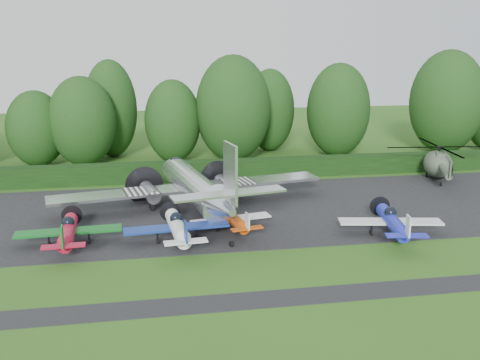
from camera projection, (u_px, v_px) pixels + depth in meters
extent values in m
plane|color=#285618|center=(223.00, 259.00, 35.02)|extent=(160.00, 160.00, 0.00)
cube|color=black|center=(207.00, 213.00, 44.57)|extent=(70.00, 18.00, 0.01)
cube|color=black|center=(238.00, 302.00, 29.30)|extent=(70.00, 2.00, 0.00)
cube|color=black|center=(196.00, 180.00, 55.06)|extent=(90.00, 1.60, 2.00)
cylinder|color=silver|center=(194.00, 187.00, 44.74)|extent=(2.47, 12.87, 2.47)
cone|color=silver|center=(188.00, 168.00, 51.62)|extent=(2.47, 1.61, 2.47)
cone|color=silver|center=(204.00, 208.00, 37.24)|extent=(2.47, 3.22, 2.47)
sphere|color=black|center=(189.00, 164.00, 50.50)|extent=(1.61, 1.61, 1.61)
cube|color=silver|center=(193.00, 187.00, 45.85)|extent=(23.60, 2.57, 0.24)
cube|color=white|center=(143.00, 188.00, 45.12)|extent=(2.79, 2.68, 0.05)
cube|color=white|center=(243.00, 184.00, 46.51)|extent=(2.79, 2.68, 0.05)
cylinder|color=silver|center=(153.00, 190.00, 45.97)|extent=(1.18, 3.43, 1.18)
cylinder|color=silver|center=(232.00, 187.00, 47.08)|extent=(1.18, 3.43, 1.18)
cylinder|color=black|center=(153.00, 183.00, 48.28)|extent=(3.43, 0.03, 3.43)
cylinder|color=black|center=(228.00, 180.00, 49.39)|extent=(3.43, 0.03, 3.43)
cube|color=silver|center=(205.00, 195.00, 36.12)|extent=(8.04, 1.50, 0.15)
cube|color=silver|center=(205.00, 175.00, 35.44)|extent=(0.19, 2.36, 4.08)
cylinder|color=black|center=(154.00, 205.00, 45.86)|extent=(0.27, 0.97, 0.97)
cylinder|color=black|center=(233.00, 201.00, 46.97)|extent=(0.27, 0.97, 0.97)
cylinder|color=black|center=(206.00, 247.00, 36.61)|extent=(0.19, 0.47, 0.47)
cylinder|color=#A80F2C|center=(68.00, 232.00, 36.81)|extent=(0.99, 5.68, 0.99)
sphere|color=black|center=(69.00, 222.00, 37.29)|extent=(0.87, 0.87, 0.87)
cube|color=#0E5F1B|center=(69.00, 231.00, 37.34)|extent=(7.23, 1.34, 0.14)
cube|color=#A80F2C|center=(60.00, 246.00, 33.49)|extent=(2.69, 0.72, 0.10)
cube|color=#0E5F1B|center=(59.00, 237.00, 33.23)|extent=(0.10, 0.83, 1.34)
cylinder|color=black|center=(75.00, 215.00, 40.31)|extent=(1.55, 0.02, 1.55)
cylinder|color=black|center=(50.00, 244.00, 37.13)|extent=(0.14, 0.45, 0.45)
cylinder|color=black|center=(89.00, 242.00, 37.56)|extent=(0.14, 0.45, 0.45)
cylinder|color=black|center=(74.00, 232.00, 39.62)|extent=(0.12, 0.41, 0.41)
cylinder|color=white|center=(178.00, 228.00, 37.48)|extent=(1.03, 5.88, 1.03)
sphere|color=black|center=(177.00, 218.00, 37.98)|extent=(0.90, 0.90, 0.90)
cube|color=navy|center=(177.00, 227.00, 38.04)|extent=(7.49, 1.39, 0.15)
cube|color=white|center=(181.00, 242.00, 34.05)|extent=(2.78, 0.75, 0.11)
cube|color=navy|center=(180.00, 232.00, 33.77)|extent=(0.11, 0.86, 1.39)
cylinder|color=black|center=(175.00, 211.00, 41.11)|extent=(1.60, 0.02, 1.60)
cylinder|color=black|center=(158.00, 240.00, 37.81)|extent=(0.15, 0.47, 0.47)
cylinder|color=black|center=(197.00, 238.00, 38.26)|extent=(0.15, 0.47, 0.47)
cylinder|color=black|center=(176.00, 228.00, 40.39)|extent=(0.13, 0.43, 0.43)
cylinder|color=#C6430B|center=(233.00, 219.00, 39.98)|extent=(0.85, 4.85, 0.85)
sphere|color=black|center=(232.00, 212.00, 40.38)|extent=(0.74, 0.74, 0.74)
cube|color=white|center=(232.00, 219.00, 40.43)|extent=(6.17, 1.15, 0.12)
cube|color=#C6430B|center=(239.00, 229.00, 37.14)|extent=(2.29, 0.62, 0.09)
cube|color=white|center=(240.00, 222.00, 36.92)|extent=(0.09, 0.70, 1.15)
cylinder|color=black|center=(227.00, 207.00, 42.96)|extent=(1.32, 0.02, 1.32)
cylinder|color=black|center=(217.00, 229.00, 40.25)|extent=(0.12, 0.39, 0.39)
cylinder|color=black|center=(247.00, 227.00, 40.62)|extent=(0.12, 0.39, 0.39)
cylinder|color=black|center=(229.00, 220.00, 42.37)|extent=(0.11, 0.35, 0.35)
cylinder|color=#1D25AF|center=(392.00, 222.00, 38.68)|extent=(1.03, 5.89, 1.03)
sphere|color=black|center=(389.00, 213.00, 39.17)|extent=(0.90, 0.90, 0.90)
cube|color=silver|center=(389.00, 222.00, 39.23)|extent=(7.50, 1.39, 0.15)
cube|color=#1D25AF|center=(416.00, 235.00, 35.24)|extent=(2.78, 0.75, 0.11)
cube|color=silver|center=(418.00, 226.00, 34.96)|extent=(0.11, 0.86, 1.39)
cylinder|color=black|center=(371.00, 206.00, 42.31)|extent=(1.61, 0.02, 1.61)
cylinder|color=black|center=(372.00, 234.00, 39.01)|extent=(0.15, 0.47, 0.47)
cylinder|color=black|center=(407.00, 232.00, 39.46)|extent=(0.15, 0.47, 0.47)
cylinder|color=black|center=(376.00, 223.00, 41.59)|extent=(0.13, 0.43, 0.43)
ellipsoid|color=#3B4837|center=(438.00, 164.00, 55.03)|extent=(2.82, 5.17, 2.70)
cylinder|color=#3B4837|center=(460.00, 170.00, 51.08)|extent=(0.63, 5.42, 0.63)
cube|color=#3B4837|center=(479.00, 169.00, 48.21)|extent=(0.11, 0.81, 1.44)
cylinder|color=black|center=(439.00, 151.00, 54.69)|extent=(0.27, 0.27, 0.72)
cylinder|color=black|center=(439.00, 147.00, 54.59)|extent=(0.63, 0.63, 0.23)
cylinder|color=black|center=(439.00, 147.00, 54.59)|extent=(10.84, 10.84, 0.05)
cube|color=#3B4837|center=(443.00, 155.00, 54.08)|extent=(0.81, 1.81, 0.63)
ellipsoid|color=black|center=(431.00, 160.00, 56.38)|extent=(1.72, 1.72, 1.54)
cylinder|color=black|center=(425.00, 175.00, 55.91)|extent=(0.16, 0.51, 0.51)
cylinder|color=black|center=(441.00, 175.00, 56.20)|extent=(0.16, 0.51, 0.51)
cylinder|color=black|center=(452.00, 184.00, 52.62)|extent=(0.14, 0.43, 0.43)
cylinder|color=#3F3326|center=(457.00, 165.00, 59.14)|extent=(0.11, 0.11, 1.08)
cylinder|color=#3F3326|center=(479.00, 165.00, 59.57)|extent=(0.11, 0.11, 1.08)
cube|color=white|center=(469.00, 160.00, 59.20)|extent=(2.87, 0.07, 0.90)
cylinder|color=black|center=(444.00, 136.00, 68.24)|extent=(0.70, 0.70, 4.24)
ellipsoid|color=#133410|center=(447.00, 102.00, 67.15)|extent=(9.15, 9.15, 12.96)
cylinder|color=black|center=(269.00, 137.00, 69.60)|extent=(0.70, 0.70, 3.45)
ellipsoid|color=#133410|center=(270.00, 110.00, 68.71)|extent=(6.34, 6.34, 10.56)
cylinder|color=black|center=(84.00, 151.00, 61.31)|extent=(0.70, 0.70, 3.33)
ellipsoid|color=#133410|center=(82.00, 121.00, 60.45)|extent=(7.48, 7.48, 10.18)
cylinder|color=black|center=(39.00, 154.00, 60.99)|extent=(0.70, 0.70, 2.82)
ellipsoid|color=#133410|center=(36.00, 129.00, 60.27)|extent=(6.52, 6.52, 8.62)
cylinder|color=black|center=(337.00, 141.00, 66.35)|extent=(0.70, 0.70, 3.74)
ellipsoid|color=#133410|center=(338.00, 110.00, 65.38)|extent=(7.71, 7.71, 11.42)
cylinder|color=black|center=(174.00, 148.00, 63.22)|extent=(0.70, 0.70, 3.17)
ellipsoid|color=#133410|center=(173.00, 121.00, 62.40)|extent=(6.54, 6.54, 9.67)
cylinder|color=black|center=(233.00, 144.00, 63.56)|extent=(0.70, 0.70, 4.08)
ellipsoid|color=#133410|center=(233.00, 109.00, 62.50)|extent=(8.81, 8.81, 12.46)
cylinder|color=black|center=(113.00, 141.00, 65.99)|extent=(0.70, 0.70, 3.87)
ellipsoid|color=#133410|center=(111.00, 109.00, 64.99)|extent=(6.34, 6.34, 11.84)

